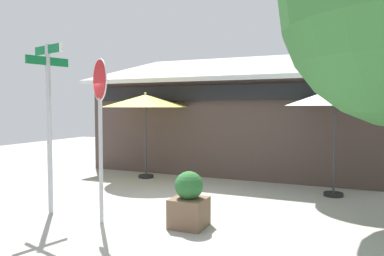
# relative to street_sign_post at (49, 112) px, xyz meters

# --- Properties ---
(ground_plane) EXTENTS (28.00, 28.00, 0.10)m
(ground_plane) POSITION_rel_street_sign_post_xyz_m (2.10, 1.12, -2.04)
(ground_plane) COLOR #9E9B93
(cafe_building) EXTENTS (9.23, 5.23, 4.13)m
(cafe_building) POSITION_rel_street_sign_post_xyz_m (1.76, 6.97, -0.46)
(cafe_building) COLOR #473833
(cafe_building) RESTS_ON ground
(street_sign_post) EXTENTS (0.90, 0.84, 3.28)m
(street_sign_post) POSITION_rel_street_sign_post_xyz_m (0.00, 0.00, 0.00)
(street_sign_post) COLOR #A8AAB2
(street_sign_post) RESTS_ON ground
(stop_sign) EXTENTS (0.62, 0.44, 2.93)m
(stop_sign) POSITION_rel_street_sign_post_xyz_m (1.28, -0.09, 0.04)
(stop_sign) COLOR #A8AAB2
(stop_sign) RESTS_ON ground
(patio_umbrella_mustard_left) EXTENTS (2.54, 2.54, 2.51)m
(patio_umbrella_mustard_left) POSITION_rel_street_sign_post_xyz_m (-0.18, 3.91, 0.25)
(patio_umbrella_mustard_left) COLOR black
(patio_umbrella_mustard_left) RESTS_ON ground
(patio_umbrella_ivory_center) EXTENTS (2.30, 2.30, 2.59)m
(patio_umbrella_ivory_center) POSITION_rel_street_sign_post_xyz_m (5.00, 3.72, 0.30)
(patio_umbrella_ivory_center) COLOR black
(patio_umbrella_ivory_center) RESTS_ON ground
(sidewalk_planter) EXTENTS (0.59, 0.59, 0.97)m
(sidewalk_planter) POSITION_rel_street_sign_post_xyz_m (2.80, 0.34, -1.54)
(sidewalk_planter) COLOR brown
(sidewalk_planter) RESTS_ON ground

